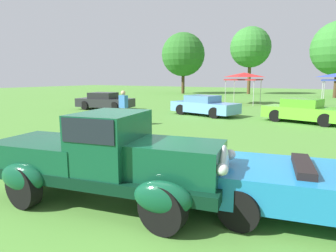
{
  "coord_description": "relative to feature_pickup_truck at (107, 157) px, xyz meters",
  "views": [
    {
      "loc": [
        3.26,
        -4.41,
        2.32
      ],
      "look_at": [
        -0.34,
        1.69,
        1.14
      ],
      "focal_mm": 31.25,
      "sensor_mm": 36.0,
      "label": 1
    }
  ],
  "objects": [
    {
      "name": "canopy_tent_left_field",
      "position": [
        -3.72,
        21.43,
        1.55
      ],
      "size": [
        2.67,
        2.67,
        2.71
      ],
      "color": "#B7B7BC",
      "rests_on": "ground_plane"
    },
    {
      "name": "ground_plane",
      "position": [
        0.36,
        0.48,
        -0.87
      ],
      "size": [
        120.0,
        120.0,
        0.0
      ],
      "primitive_type": "plane",
      "color": "#4C8433"
    },
    {
      "name": "spectator_near_truck",
      "position": [
        -5.36,
        7.08,
        0.05
      ],
      "size": [
        0.43,
        0.29,
        1.69
      ],
      "color": "#9E998E",
      "rests_on": "ground_plane"
    },
    {
      "name": "show_car_charcoal",
      "position": [
        -11.12,
        12.0,
        -0.27
      ],
      "size": [
        4.28,
        2.43,
        1.22
      ],
      "color": "#28282D",
      "rests_on": "ground_plane"
    },
    {
      "name": "show_car_skyblue",
      "position": [
        -3.58,
        12.62,
        -0.27
      ],
      "size": [
        4.43,
        2.56,
        1.22
      ],
      "color": "#669EDB",
      "rests_on": "ground_plane"
    },
    {
      "name": "show_car_lime",
      "position": [
        2.04,
        12.56,
        -0.27
      ],
      "size": [
        4.25,
        2.53,
        1.22
      ],
      "color": "#60C62D",
      "rests_on": "ground_plane"
    },
    {
      "name": "treeline_far_left",
      "position": [
        -15.86,
        33.3,
        4.57
      ],
      "size": [
        6.03,
        6.03,
        8.46
      ],
      "color": "#47331E",
      "rests_on": "ground_plane"
    },
    {
      "name": "treeline_mid_left",
      "position": [
        -7.48,
        36.91,
        5.43
      ],
      "size": [
        5.44,
        5.44,
        9.04
      ],
      "color": "brown",
      "rests_on": "ground_plane"
    },
    {
      "name": "feature_pickup_truck",
      "position": [
        0.0,
        0.0,
        0.0
      ],
      "size": [
        4.68,
        2.46,
        1.7
      ],
      "color": "black",
      "rests_on": "ground_plane"
    }
  ]
}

